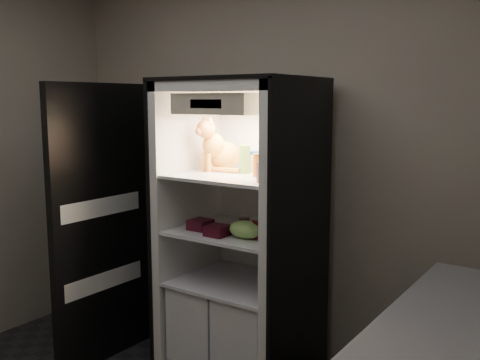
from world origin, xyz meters
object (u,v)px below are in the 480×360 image
at_px(berry_box_right, 217,231).
at_px(grape_bag, 245,229).
at_px(tabby_cat, 219,150).
at_px(mayo_tub, 253,161).
at_px(soda_can_a, 273,222).
at_px(parmesan_shaker, 245,159).
at_px(condiment_jar, 244,223).
at_px(berry_box_left, 200,225).
at_px(soda_can_b, 272,225).
at_px(refrigerator, 242,251).
at_px(salsa_jar, 259,165).
at_px(cream_carton, 265,172).
at_px(pepper_jar, 281,161).
at_px(soda_can_c, 257,229).

bearing_deg(berry_box_right, grape_bag, 16.88).
height_order(tabby_cat, mayo_tub, tabby_cat).
bearing_deg(soda_can_a, parmesan_shaker, -178.71).
xyz_separation_m(condiment_jar, berry_box_left, (-0.24, -0.14, -0.01)).
relative_size(soda_can_b, berry_box_left, 1.00).
bearing_deg(soda_can_b, parmesan_shaker, 163.93).
relative_size(refrigerator, berry_box_left, 14.72).
distance_m(parmesan_shaker, berry_box_left, 0.49).
distance_m(parmesan_shaker, salsa_jar, 0.17).
bearing_deg(cream_carton, soda_can_b, 108.00).
relative_size(refrigerator, cream_carton, 16.27).
xyz_separation_m(refrigerator, parmesan_shaker, (0.01, 0.01, 0.59)).
height_order(grape_bag, berry_box_left, grape_bag).
bearing_deg(mayo_tub, pepper_jar, -12.64).
height_order(mayo_tub, grape_bag, mayo_tub).
bearing_deg(soda_can_b, salsa_jar, -179.55).
relative_size(salsa_jar, pepper_jar, 0.75).
xyz_separation_m(tabby_cat, mayo_tub, (0.21, 0.07, -0.07)).
bearing_deg(salsa_jar, soda_can_a, 55.83).
relative_size(refrigerator, tabby_cat, 5.23).
bearing_deg(tabby_cat, parmesan_shaker, 12.83).
bearing_deg(parmesan_shaker, condiment_jar, -58.99).
height_order(refrigerator, parmesan_shaker, refrigerator).
bearing_deg(refrigerator, soda_can_c, -36.50).
distance_m(salsa_jar, soda_can_c, 0.38).
xyz_separation_m(grape_bag, berry_box_right, (-0.17, -0.05, -0.02)).
height_order(mayo_tub, soda_can_b, mayo_tub).
bearing_deg(pepper_jar, soda_can_a, -142.10).
relative_size(tabby_cat, condiment_jar, 3.98).
bearing_deg(berry_box_left, grape_bag, -1.64).
bearing_deg(cream_carton, pepper_jar, 101.95).
height_order(salsa_jar, condiment_jar, salsa_jar).
relative_size(refrigerator, soda_can_a, 14.83).
xyz_separation_m(soda_can_c, condiment_jar, (-0.17, 0.12, -0.01)).
bearing_deg(soda_can_b, berry_box_right, -145.84).
xyz_separation_m(mayo_tub, grape_bag, (0.14, -0.29, -0.37)).
bearing_deg(condiment_jar, grape_bag, -53.18).
relative_size(tabby_cat, cream_carton, 3.11).
bearing_deg(berry_box_right, cream_carton, 1.81).
height_order(mayo_tub, berry_box_left, mayo_tub).
relative_size(soda_can_b, condiment_jar, 1.41).
distance_m(tabby_cat, pepper_jar, 0.45).
bearing_deg(soda_can_a, refrigerator, -176.78).
relative_size(pepper_jar, berry_box_right, 1.44).
xyz_separation_m(parmesan_shaker, salsa_jar, (0.15, -0.07, -0.02)).
bearing_deg(soda_can_b, cream_carton, -72.00).
height_order(parmesan_shaker, mayo_tub, parmesan_shaker).
xyz_separation_m(soda_can_a, soda_can_c, (0.00, -0.17, -0.01)).
distance_m(salsa_jar, soda_can_a, 0.37).
bearing_deg(salsa_jar, tabby_cat, 166.65).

